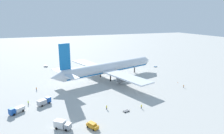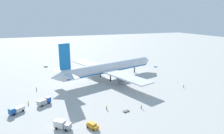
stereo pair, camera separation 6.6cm
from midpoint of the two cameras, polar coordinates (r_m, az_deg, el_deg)
The scene contains 16 objects.
ground_plane at distance 124.34m, azimuth -0.78°, elevation -3.18°, with size 600.00×600.00×0.00m, color #B2B2AD.
airliner at distance 121.79m, azimuth -1.30°, elevation -0.31°, with size 71.82×68.84×23.77m.
service_truck_0 at distance 72.05m, azimuth -14.04°, elevation -15.59°, with size 5.84×5.44×2.91m.
service_truck_1 at distance 92.03m, azimuth -18.77°, elevation -9.25°, with size 6.11×5.05×2.81m.
service_truck_2 at distance 88.43m, azimuth -25.57°, elevation -10.97°, with size 6.01×5.32×2.80m.
service_van at distance 70.96m, azimuth -5.63°, elevation -16.19°, with size 3.65×4.91×1.97m.
baggage_cart_0 at distance 160.23m, azimuth -18.36°, elevation 0.25°, with size 3.14×2.84×1.17m.
baggage_cart_1 at distance 155.48m, azimuth 12.26°, elevation 0.10°, with size 3.10×2.01×0.40m.
baggage_cart_2 at distance 82.03m, azimuth 4.02°, elevation -12.37°, with size 3.07×1.90×0.40m.
ground_worker_0 at distance 113.95m, azimuth 19.70°, elevation -5.20°, with size 0.47×0.47×1.65m.
ground_worker_1 at distance 83.40m, azimuth -1.57°, elevation -11.40°, with size 0.54×0.54×1.74m.
ground_worker_2 at distance 110.63m, azimuth -20.72°, elevation -5.83°, with size 0.46×0.46×1.74m.
ground_worker_3 at distance 94.79m, azimuth -22.75°, elevation -9.32°, with size 0.50×0.50×1.76m.
ground_worker_4 at distance 84.97m, azimuth 8.32°, elevation -11.05°, with size 0.53×0.53×1.76m.
traffic_cone_0 at distance 160.36m, azimuth -12.95°, elevation 0.49°, with size 0.36×0.36×0.55m, color orange.
traffic_cone_1 at distance 121.56m, azimuth 18.19°, elevation -4.17°, with size 0.36×0.36×0.55m, color orange.
Camera 1 is at (-42.04, -111.17, 36.55)m, focal length 32.13 mm.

